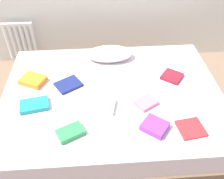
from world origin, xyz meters
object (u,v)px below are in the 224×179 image
Objects in this scene: bed at (112,111)px; textbook_teal at (34,105)px; textbook_green at (70,132)px; textbook_maroon at (172,76)px; textbook_navy at (68,84)px; textbook_pink at (146,102)px; radiator at (21,42)px; pillow at (110,54)px; textbook_red at (191,128)px; textbook_orange at (33,80)px; textbook_purple at (155,126)px; textbook_white at (100,105)px.

textbook_teal is (-0.67, -0.14, 0.27)m from bed.
textbook_maroon is at bearing 6.47° from textbook_green.
textbook_navy is 1.24× the size of textbook_pink.
bed is 3.83× the size of radiator.
textbook_green is (-0.93, -0.61, 0.01)m from textbook_maroon.
textbook_green reaches higher than textbook_navy.
pillow reaches higher than bed.
textbook_green is at bearing -117.09° from textbook_navy.
textbook_pink is 0.91× the size of textbook_red.
pillow is 2.25× the size of textbook_orange.
textbook_maroon is 1.31m from textbook_orange.
textbook_red is at bearing -60.69° from pillow.
textbook_pink is at bearing 6.13° from textbook_orange.
textbook_pink is (0.27, -0.70, -0.04)m from pillow.
textbook_red is 0.28m from textbook_purple.
textbook_maroon is at bearing 80.11° from textbook_red.
textbook_purple reaches higher than textbook_maroon.
textbook_navy is 0.73m from textbook_pink.
pillow is 2.72× the size of textbook_maroon.
textbook_teal is 1.32× the size of textbook_maroon.
textbook_teal is 0.33m from textbook_orange.
textbook_purple is at bearing -5.73° from textbook_orange.
pillow is 2.00× the size of textbook_white.
textbook_maroon reaches higher than textbook_red.
textbook_teal is 1.18× the size of textbook_green.
textbook_pink is at bearing -32.84° from bed.
textbook_white is at bearing 149.12° from textbook_pink.
textbook_orange is (-0.62, 0.37, 0.01)m from textbook_white.
textbook_green is at bearing -140.62° from textbook_purple.
textbook_orange reaches higher than textbook_green.
textbook_green reaches higher than textbook_red.
bed is 4.17× the size of pillow.
textbook_pink reaches higher than bed.
pillow is at bearing -175.12° from textbook_maroon.
textbook_teal is (-0.27, -0.25, 0.01)m from textbook_navy.
textbook_red is at bearing -1.04° from textbook_orange.
textbook_purple is (0.64, 0.01, 0.00)m from textbook_green.
textbook_green is (0.38, -0.64, -0.00)m from textbook_orange.
textbook_teal is (-0.94, 0.03, 0.00)m from textbook_pink.
textbook_white is 0.74m from textbook_red.
textbook_purple is at bearing -28.14° from textbook_teal.
textbook_white is at bearing -54.99° from radiator.
textbook_orange reaches higher than textbook_purple.
radiator is 2.96× the size of textbook_maroon.
textbook_white is at bearing -14.95° from textbook_teal.
textbook_red is 1.10× the size of textbook_maroon.
textbook_green is at bearing -127.49° from bed.
textbook_green is 1.08× the size of textbook_purple.
textbook_purple is (0.41, -0.26, 0.01)m from textbook_white.
radiator is 1.30m from textbook_navy.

